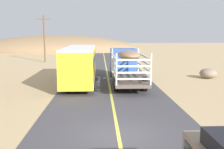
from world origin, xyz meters
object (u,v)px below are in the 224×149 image
(livestock_truck, at_px, (125,62))
(power_pole_mid, at_px, (44,37))
(boulder_near_shoulder, at_px, (208,73))
(bus, at_px, (80,64))

(livestock_truck, bearing_deg, power_pole_mid, 121.48)
(livestock_truck, xyz_separation_m, boulder_near_shoulder, (8.39, 1.31, -1.30))
(power_pole_mid, height_order, boulder_near_shoulder, power_pole_mid)
(livestock_truck, bearing_deg, bus, -164.62)
(livestock_truck, relative_size, boulder_near_shoulder, 5.70)
(power_pole_mid, xyz_separation_m, boulder_near_shoulder, (19.28, -16.48, -3.40))
(livestock_truck, xyz_separation_m, power_pole_mid, (-10.89, 17.79, 2.09))
(bus, relative_size, power_pole_mid, 1.39)
(power_pole_mid, bearing_deg, boulder_near_shoulder, -40.52)
(bus, bearing_deg, livestock_truck, 15.38)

